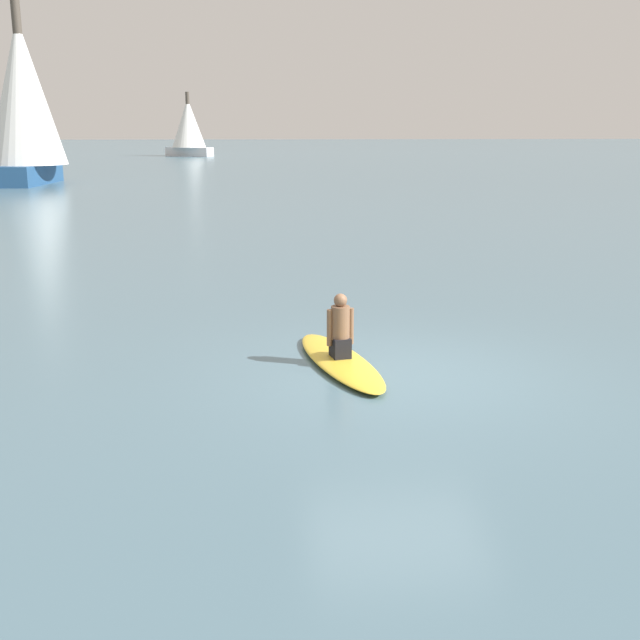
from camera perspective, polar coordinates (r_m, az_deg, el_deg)
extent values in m
plane|color=slate|center=(10.49, 5.97, -4.03)|extent=(400.00, 400.00, 0.00)
ellipsoid|color=gold|center=(10.84, 1.48, -3.02)|extent=(3.04, 1.34, 0.12)
cube|color=black|center=(10.78, 1.49, -2.01)|extent=(0.34, 0.30, 0.28)
cylinder|color=brown|center=(10.69, 1.50, -0.19)|extent=(0.31, 0.31, 0.46)
sphere|color=brown|center=(10.62, 1.51, 1.46)|extent=(0.19, 0.19, 0.19)
cylinder|color=brown|center=(10.76, 2.29, -0.44)|extent=(0.09, 0.09, 0.51)
cylinder|color=brown|center=(10.66, 0.70, -0.57)|extent=(0.09, 0.09, 0.51)
cube|color=navy|center=(48.43, -20.52, 9.98)|extent=(6.36, 2.28, 1.13)
cylinder|color=#4C4238|center=(48.42, -21.05, 16.00)|extent=(0.50, 0.50, 9.08)
cone|color=white|center=(48.40, -20.99, 15.36)|extent=(4.65, 4.65, 7.99)
cube|color=silver|center=(90.74, -9.57, 12.09)|extent=(3.84, 5.53, 0.97)
cylinder|color=#4C4238|center=(90.70, -9.66, 14.29)|extent=(0.43, 0.43, 6.02)
cone|color=white|center=(90.70, -9.65, 14.07)|extent=(5.04, 5.04, 5.30)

